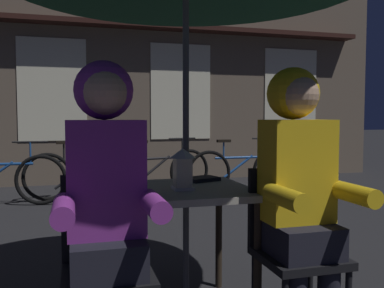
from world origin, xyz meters
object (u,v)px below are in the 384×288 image
at_px(person_right_hooded, 299,176).
at_px(chair_left, 106,259).
at_px(bicycle_fifth, 241,171).
at_px(cafe_table, 186,205).
at_px(lantern, 183,168).
at_px(bicycle_third, 85,174).
at_px(book, 202,179).
at_px(chair_right, 293,242).
at_px(person_left_hooded, 106,184).
at_px(bicycle_fourth, 159,172).

bearing_deg(person_right_hooded, chair_left, 176.61).
relative_size(chair_left, bicycle_fifth, 0.52).
bearing_deg(cafe_table, lantern, -119.18).
xyz_separation_m(chair_left, bicycle_fifth, (2.27, 3.87, -0.14)).
xyz_separation_m(bicycle_third, book, (0.63, -3.54, 0.41)).
xyz_separation_m(lantern, chair_right, (0.52, -0.30, -0.37)).
xyz_separation_m(cafe_table, book, (0.16, 0.22, 0.11)).
height_order(chair_left, book, chair_left).
height_order(chair_left, chair_right, same).
distance_m(cafe_table, chair_right, 0.62).
xyz_separation_m(person_left_hooded, person_right_hooded, (0.96, 0.00, 0.00)).
distance_m(chair_left, person_left_hooded, 0.36).
bearing_deg(chair_left, person_right_hooded, -3.39).
distance_m(person_right_hooded, bicycle_third, 4.32).
height_order(chair_right, bicycle_third, chair_right).
xyz_separation_m(person_left_hooded, bicycle_fifth, (2.27, 3.93, -0.50)).
bearing_deg(person_right_hooded, bicycle_fifth, 71.53).
xyz_separation_m(person_left_hooded, book, (0.64, 0.64, -0.09)).
relative_size(chair_right, bicycle_fifth, 0.52).
distance_m(person_left_hooded, book, 0.91).
relative_size(person_right_hooded, book, 7.00).
height_order(person_left_hooded, book, person_left_hooded).
distance_m(chair_right, person_right_hooded, 0.36).
bearing_deg(book, chair_left, -156.32).
distance_m(cafe_table, book, 0.29).
bearing_deg(lantern, book, 54.81).
relative_size(person_left_hooded, person_right_hooded, 1.00).
bearing_deg(chair_right, cafe_table, 142.45).
xyz_separation_m(chair_right, book, (-0.32, 0.59, 0.26)).
relative_size(person_right_hooded, bicycle_fifth, 0.83).
distance_m(chair_left, chair_right, 0.96).
relative_size(bicycle_fifth, book, 8.40).
xyz_separation_m(chair_right, person_left_hooded, (-0.96, -0.06, 0.36)).
bearing_deg(bicycle_fifth, book, -116.38).
bearing_deg(chair_right, lantern, 149.44).
bearing_deg(bicycle_fifth, chair_right, -108.72).
height_order(cafe_table, person_left_hooded, person_left_hooded).
relative_size(person_left_hooded, bicycle_fourth, 0.85).
bearing_deg(chair_left, book, 42.37).
height_order(person_left_hooded, bicycle_third, person_left_hooded).
bearing_deg(person_right_hooded, chair_right, 90.00).
xyz_separation_m(lantern, bicycle_fourth, (0.61, 3.77, -0.51)).
xyz_separation_m(person_right_hooded, bicycle_third, (-0.94, 4.18, -0.50)).
bearing_deg(bicycle_third, cafe_table, -82.97).
relative_size(cafe_table, bicycle_third, 0.44).
relative_size(cafe_table, lantern, 3.20).
bearing_deg(bicycle_fourth, lantern, -99.23).
bearing_deg(bicycle_fifth, chair_left, -120.41).
xyz_separation_m(lantern, bicycle_third, (-0.43, 3.82, -0.51)).
xyz_separation_m(bicycle_fourth, book, (-0.41, -3.48, 0.41)).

